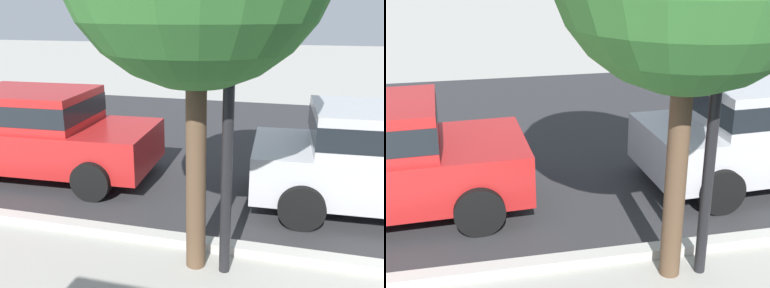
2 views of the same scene
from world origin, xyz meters
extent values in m
cylinder|color=brown|center=(-3.11, 2.53, 1.24)|extent=(0.22, 0.22, 2.48)
cube|color=#B21E1E|center=(-6.50, 4.62, 0.61)|extent=(4.17, 1.88, 0.70)
cube|color=#B21E1E|center=(-6.65, 4.62, 1.26)|extent=(2.20, 1.66, 0.60)
cube|color=black|center=(-6.65, 4.62, 1.26)|extent=(2.21, 1.67, 0.33)
cylinder|color=black|center=(-5.20, 5.53, 0.32)|extent=(0.65, 0.25, 0.64)
cylinder|color=black|center=(-5.13, 3.83, 0.32)|extent=(0.65, 0.25, 0.64)
cylinder|color=black|center=(-7.86, 5.41, 0.32)|extent=(0.65, 0.25, 0.64)
cylinder|color=black|center=(-2.01, 5.41, 0.32)|extent=(0.65, 0.25, 0.64)
cylinder|color=black|center=(-1.93, 3.71, 0.32)|extent=(0.65, 0.25, 0.64)
cylinder|color=black|center=(-2.77, 2.50, 1.80)|extent=(0.12, 0.12, 3.60)
camera|label=1|loc=(-2.11, -1.52, 2.82)|focal=38.31mm
camera|label=2|loc=(-5.15, -2.10, 3.43)|focal=49.16mm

